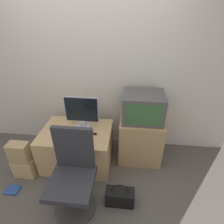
# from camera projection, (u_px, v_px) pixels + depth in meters

# --- Properties ---
(ground_plane) EXTENTS (12.00, 12.00, 0.00)m
(ground_plane) POSITION_uv_depth(u_px,v_px,m) (77.00, 208.00, 2.10)
(ground_plane) COLOR #4C4742
(wall_back) EXTENTS (4.40, 0.05, 2.60)m
(wall_back) POSITION_uv_depth(u_px,v_px,m) (92.00, 69.00, 2.58)
(wall_back) COLOR beige
(wall_back) RESTS_ON ground_plane
(desk) EXTENTS (0.99, 0.72, 0.58)m
(desk) POSITION_uv_depth(u_px,v_px,m) (78.00, 146.00, 2.62)
(desk) COLOR tan
(desk) RESTS_ON ground_plane
(side_stand) EXTENTS (0.63, 0.51, 0.70)m
(side_stand) POSITION_uv_depth(u_px,v_px,m) (140.00, 139.00, 2.67)
(side_stand) COLOR #A37F56
(side_stand) RESTS_ON ground_plane
(main_monitor) EXTENTS (0.48, 0.23, 0.48)m
(main_monitor) POSITION_uv_depth(u_px,v_px,m) (82.00, 113.00, 2.46)
(main_monitor) COLOR #B2B2B7
(main_monitor) RESTS_ON desk
(keyboard) EXTENTS (0.33, 0.11, 0.01)m
(keyboard) POSITION_uv_depth(u_px,v_px,m) (77.00, 134.00, 2.40)
(keyboard) COLOR white
(keyboard) RESTS_ON desk
(mouse) EXTENTS (0.06, 0.03, 0.03)m
(mouse) POSITION_uv_depth(u_px,v_px,m) (95.00, 134.00, 2.39)
(mouse) COLOR black
(mouse) RESTS_ON desk
(crt_tv) EXTENTS (0.56, 0.47, 0.39)m
(crt_tv) POSITION_uv_depth(u_px,v_px,m) (143.00, 107.00, 2.42)
(crt_tv) COLOR #474747
(crt_tv) RESTS_ON side_stand
(office_chair) EXTENTS (0.49, 0.49, 1.03)m
(office_chair) POSITION_uv_depth(u_px,v_px,m) (73.00, 177.00, 1.94)
(office_chair) COLOR #333333
(office_chair) RESTS_ON ground_plane
(cardboard_box_lower) EXTENTS (0.29, 0.17, 0.27)m
(cardboard_box_lower) POSITION_uv_depth(u_px,v_px,m) (25.00, 168.00, 2.47)
(cardboard_box_lower) COLOR tan
(cardboard_box_lower) RESTS_ON ground_plane
(cardboard_box_upper) EXTENTS (0.27, 0.15, 0.30)m
(cardboard_box_upper) POSITION_uv_depth(u_px,v_px,m) (19.00, 153.00, 2.32)
(cardboard_box_upper) COLOR #A3845B
(cardboard_box_upper) RESTS_ON cardboard_box_lower
(handbag) EXTENTS (0.35, 0.15, 0.34)m
(handbag) POSITION_uv_depth(u_px,v_px,m) (120.00, 197.00, 2.11)
(handbag) COLOR black
(handbag) RESTS_ON ground_plane
(book) EXTENTS (0.17, 0.14, 0.02)m
(book) POSITION_uv_depth(u_px,v_px,m) (13.00, 190.00, 2.30)
(book) COLOR navy
(book) RESTS_ON ground_plane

